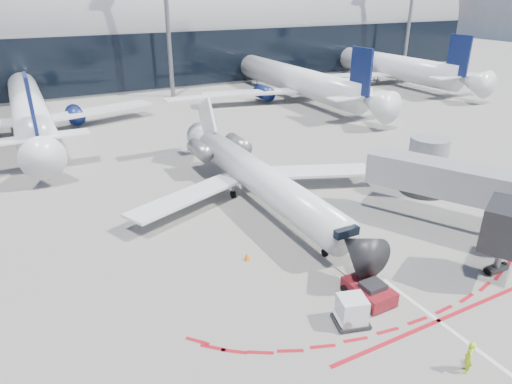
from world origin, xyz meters
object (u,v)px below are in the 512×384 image
regional_jet (255,175)px  uld_container (352,311)px  ramp_worker (469,357)px  pushback_tug (369,291)px

regional_jet → uld_container: (-2.65, -15.87, -1.46)m
regional_jet → ramp_worker: size_ratio=16.09×
uld_container → pushback_tug: bearing=44.7°
ramp_worker → uld_container: bearing=-101.6°
uld_container → regional_jet: bearing=96.5°
pushback_tug → uld_container: (-2.22, -1.21, 0.28)m
pushback_tug → ramp_worker: (0.38, -6.26, 0.32)m
regional_jet → ramp_worker: regional_jet is taller
regional_jet → ramp_worker: 20.97m
regional_jet → pushback_tug: (-0.44, -14.66, -1.74)m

